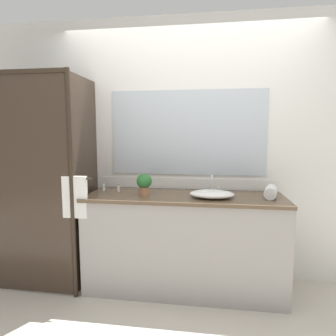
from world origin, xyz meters
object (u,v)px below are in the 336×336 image
object	(u,v)px
amenity_bottle_body_wash	(142,187)
amenity_bottle_lotion	(118,188)
sink_basin	(212,194)
faucet	(212,187)
rolled_towel_near_edge	(271,192)
potted_plant	(144,183)
amenity_bottle_conditioner	(104,187)

from	to	relation	value
amenity_bottle_body_wash	amenity_bottle_lotion	bearing A→B (deg)	-159.89
sink_basin	faucet	world-z (taller)	faucet
amenity_bottle_lotion	rolled_towel_near_edge	world-z (taller)	rolled_towel_near_edge
rolled_towel_near_edge	amenity_bottle_lotion	bearing A→B (deg)	177.22
faucet	amenity_bottle_lotion	world-z (taller)	faucet
amenity_bottle_lotion	amenity_bottle_body_wash	bearing A→B (deg)	20.11
sink_basin	potted_plant	xyz separation A→B (m)	(-0.61, 0.02, 0.08)
sink_basin	amenity_bottle_conditioner	bearing A→B (deg)	171.40
potted_plant	amenity_bottle_body_wash	distance (m)	0.23
amenity_bottle_lotion	rolled_towel_near_edge	xyz separation A→B (m)	(1.41, -0.07, 0.02)
amenity_bottle_body_wash	potted_plant	bearing A→B (deg)	-71.65
sink_basin	faucet	distance (m)	0.20
sink_basin	potted_plant	size ratio (longest dim) A/B	1.99
potted_plant	sink_basin	bearing A→B (deg)	-2.02
faucet	amenity_bottle_body_wash	size ratio (longest dim) A/B	2.25
potted_plant	amenity_bottle_conditioner	distance (m)	0.47
potted_plant	faucet	bearing A→B (deg)	15.76
potted_plant	amenity_bottle_conditioner	xyz separation A→B (m)	(-0.44, 0.14, -0.07)
sink_basin	amenity_bottle_conditioner	size ratio (longest dim) A/B	4.53
faucet	amenity_bottle_conditioner	bearing A→B (deg)	-178.07
amenity_bottle_conditioner	amenity_bottle_body_wash	distance (m)	0.38
amenity_bottle_conditioner	amenity_bottle_lotion	bearing A→B (deg)	-5.91
faucet	rolled_towel_near_edge	bearing A→B (deg)	-13.18
amenity_bottle_lotion	amenity_bottle_body_wash	world-z (taller)	amenity_bottle_body_wash
amenity_bottle_conditioner	amenity_bottle_body_wash	size ratio (longest dim) A/B	1.12
faucet	amenity_bottle_body_wash	distance (m)	0.68
rolled_towel_near_edge	amenity_bottle_conditioner	bearing A→B (deg)	176.91
sink_basin	rolled_towel_near_edge	bearing A→B (deg)	8.30
faucet	potted_plant	bearing A→B (deg)	-164.24
sink_basin	potted_plant	bearing A→B (deg)	177.98
amenity_bottle_lotion	rolled_towel_near_edge	size ratio (longest dim) A/B	0.33
faucet	potted_plant	size ratio (longest dim) A/B	0.88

